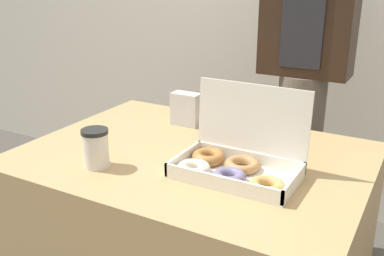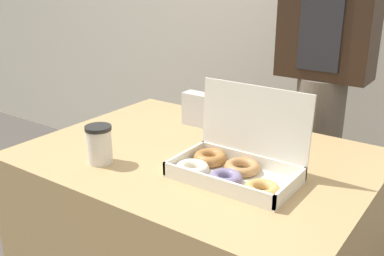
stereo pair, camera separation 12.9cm
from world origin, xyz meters
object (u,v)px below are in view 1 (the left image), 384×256
(donut_box, at_px, (233,162))
(person_customer, at_px, (306,58))
(coffee_cup, at_px, (96,148))
(napkin_holder, at_px, (186,109))

(donut_box, height_order, person_customer, person_customer)
(coffee_cup, xyz_separation_m, person_customer, (0.36, 0.91, 0.15))
(coffee_cup, height_order, napkin_holder, napkin_holder)
(napkin_holder, xyz_separation_m, person_customer, (0.32, 0.45, 0.15))
(donut_box, relative_size, napkin_holder, 2.89)
(coffee_cup, xyz_separation_m, napkin_holder, (0.05, 0.46, 0.00))
(donut_box, relative_size, coffee_cup, 3.04)
(coffee_cup, distance_m, person_customer, 0.99)
(donut_box, bearing_deg, coffee_cup, -159.03)
(donut_box, bearing_deg, napkin_holder, 136.73)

